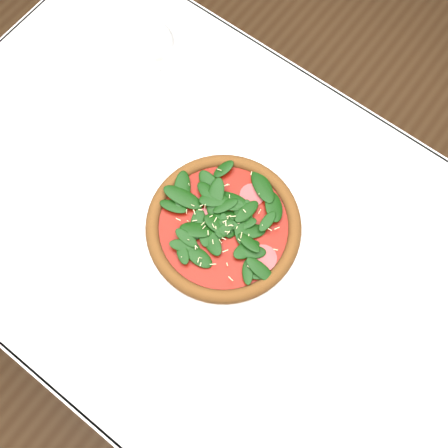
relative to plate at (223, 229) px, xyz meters
The scene contains 5 objects.
ground 0.76m from the plate, 168.74° to the right, with size 6.00×6.00×0.00m, color brown.
dining_table 0.12m from the plate, 168.74° to the right, with size 1.21×0.81×0.75m.
plate is the anchor object (origin of this frame).
pizza 0.02m from the plate, 26.57° to the right, with size 0.34×0.34×0.04m.
wine_glass 0.36m from the plate, 149.24° to the left, with size 0.08×0.08×0.19m.
Camera 1 is at (0.23, -0.22, 1.66)m, focal length 40.00 mm.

